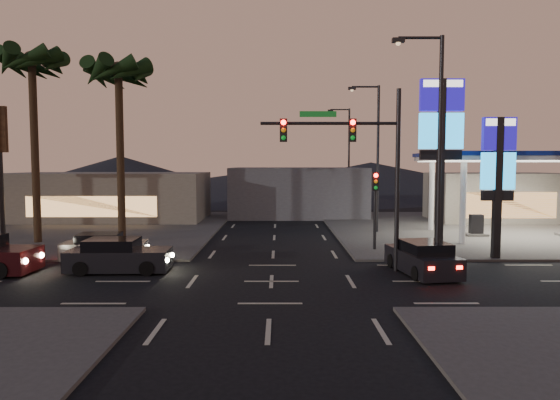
{
  "coord_description": "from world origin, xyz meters",
  "views": [
    {
      "loc": [
        0.31,
        -19.83,
        4.74
      ],
      "look_at": [
        0.35,
        4.19,
        3.0
      ],
      "focal_mm": 32.0,
      "sensor_mm": 36.0,
      "label": 1
    }
  ],
  "objects_px": {
    "suv_station": "(423,258)",
    "traffic_signal_mast": "(358,153)",
    "pylon_sign_tall": "(441,131)",
    "car_lane_b_front": "(104,248)",
    "gas_station": "(525,159)",
    "car_lane_a_front": "(118,256)",
    "pylon_sign_short": "(498,166)"
  },
  "relations": [
    {
      "from": "suv_station",
      "to": "traffic_signal_mast",
      "type": "bearing_deg",
      "value": 168.79
    },
    {
      "from": "pylon_sign_tall",
      "to": "car_lane_b_front",
      "type": "distance_m",
      "value": 17.84
    },
    {
      "from": "gas_station",
      "to": "traffic_signal_mast",
      "type": "relative_size",
      "value": 1.53
    },
    {
      "from": "gas_station",
      "to": "suv_station",
      "type": "relative_size",
      "value": 2.7
    },
    {
      "from": "gas_station",
      "to": "car_lane_b_front",
      "type": "distance_m",
      "value": 25.86
    },
    {
      "from": "suv_station",
      "to": "car_lane_a_front",
      "type": "bearing_deg",
      "value": 178.2
    },
    {
      "from": "pylon_sign_short",
      "to": "car_lane_a_front",
      "type": "xyz_separation_m",
      "value": [
        -17.79,
        -2.64,
        -3.98
      ]
    },
    {
      "from": "gas_station",
      "to": "pylon_sign_short",
      "type": "relative_size",
      "value": 1.74
    },
    {
      "from": "car_lane_a_front",
      "to": "car_lane_b_front",
      "type": "relative_size",
      "value": 1.09
    },
    {
      "from": "pylon_sign_short",
      "to": "suv_station",
      "type": "distance_m",
      "value": 6.74
    },
    {
      "from": "car_lane_b_front",
      "to": "suv_station",
      "type": "distance_m",
      "value": 15.17
    },
    {
      "from": "car_lane_a_front",
      "to": "car_lane_b_front",
      "type": "bearing_deg",
      "value": 120.27
    },
    {
      "from": "gas_station",
      "to": "pylon_sign_tall",
      "type": "distance_m",
      "value": 10.01
    },
    {
      "from": "gas_station",
      "to": "car_lane_a_front",
      "type": "distance_m",
      "value": 25.33
    },
    {
      "from": "car_lane_b_front",
      "to": "suv_station",
      "type": "bearing_deg",
      "value": -11.73
    },
    {
      "from": "pylon_sign_tall",
      "to": "car_lane_b_front",
      "type": "bearing_deg",
      "value": -176.7
    },
    {
      "from": "car_lane_b_front",
      "to": "suv_station",
      "type": "height_order",
      "value": "suv_station"
    },
    {
      "from": "gas_station",
      "to": "pylon_sign_tall",
      "type": "relative_size",
      "value": 1.36
    },
    {
      "from": "car_lane_a_front",
      "to": "pylon_sign_short",
      "type": "bearing_deg",
      "value": 8.44
    },
    {
      "from": "traffic_signal_mast",
      "to": "pylon_sign_short",
      "type": "bearing_deg",
      "value": 19.13
    },
    {
      "from": "pylon_sign_tall",
      "to": "car_lane_b_front",
      "type": "xyz_separation_m",
      "value": [
        -16.85,
        -0.97,
        -5.78
      ]
    },
    {
      "from": "gas_station",
      "to": "car_lane_b_front",
      "type": "height_order",
      "value": "gas_station"
    },
    {
      "from": "traffic_signal_mast",
      "to": "car_lane_b_front",
      "type": "distance_m",
      "value": 13.2
    },
    {
      "from": "traffic_signal_mast",
      "to": "suv_station",
      "type": "distance_m",
      "value": 5.36
    },
    {
      "from": "car_lane_a_front",
      "to": "gas_station",
      "type": "bearing_deg",
      "value": 23.99
    },
    {
      "from": "gas_station",
      "to": "pylon_sign_short",
      "type": "height_order",
      "value": "pylon_sign_short"
    },
    {
      "from": "pylon_sign_short",
      "to": "traffic_signal_mast",
      "type": "xyz_separation_m",
      "value": [
        -7.24,
        -2.51,
        0.57
      ]
    },
    {
      "from": "pylon_sign_tall",
      "to": "suv_station",
      "type": "distance_m",
      "value": 7.3
    },
    {
      "from": "traffic_signal_mast",
      "to": "suv_station",
      "type": "height_order",
      "value": "traffic_signal_mast"
    },
    {
      "from": "car_lane_a_front",
      "to": "car_lane_b_front",
      "type": "height_order",
      "value": "car_lane_a_front"
    },
    {
      "from": "car_lane_a_front",
      "to": "suv_station",
      "type": "xyz_separation_m",
      "value": [
        13.3,
        -0.42,
        -0.01
      ]
    },
    {
      "from": "traffic_signal_mast",
      "to": "pylon_sign_tall",
      "type": "bearing_deg",
      "value": 36.52
    }
  ]
}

